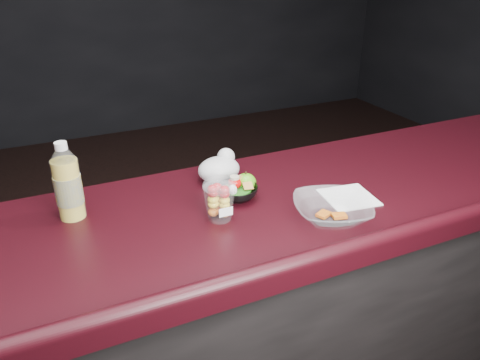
% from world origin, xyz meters
% --- Properties ---
extents(counter, '(4.06, 0.71, 1.02)m').
position_xyz_m(counter, '(0.00, 0.30, 0.51)').
color(counter, black).
rests_on(counter, ground).
extents(lemonade_bottle, '(0.08, 0.08, 0.24)m').
position_xyz_m(lemonade_bottle, '(-0.41, 0.46, 1.12)').
color(lemonade_bottle, gold).
rests_on(lemonade_bottle, counter).
extents(fruit_cup, '(0.10, 0.10, 0.14)m').
position_xyz_m(fruit_cup, '(-0.01, 0.26, 1.09)').
color(fruit_cup, white).
rests_on(fruit_cup, counter).
extents(green_apple, '(0.07, 0.07, 0.07)m').
position_xyz_m(green_apple, '(0.14, 0.39, 1.05)').
color(green_apple, '#34890F').
rests_on(green_apple, counter).
extents(plastic_bag, '(0.15, 0.12, 0.11)m').
position_xyz_m(plastic_bag, '(0.10, 0.51, 1.07)').
color(plastic_bag, silver).
rests_on(plastic_bag, counter).
extents(snack_bowl, '(0.16, 0.16, 0.07)m').
position_xyz_m(snack_bowl, '(0.09, 0.36, 1.05)').
color(snack_bowl, black).
rests_on(snack_bowl, counter).
extents(takeout_bowl, '(0.30, 0.30, 0.06)m').
position_xyz_m(takeout_bowl, '(0.30, 0.12, 1.05)').
color(takeout_bowl, silver).
rests_on(takeout_bowl, counter).
extents(paper_napkin, '(0.18, 0.18, 0.00)m').
position_xyz_m(paper_napkin, '(0.43, 0.21, 1.02)').
color(paper_napkin, white).
rests_on(paper_napkin, counter).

